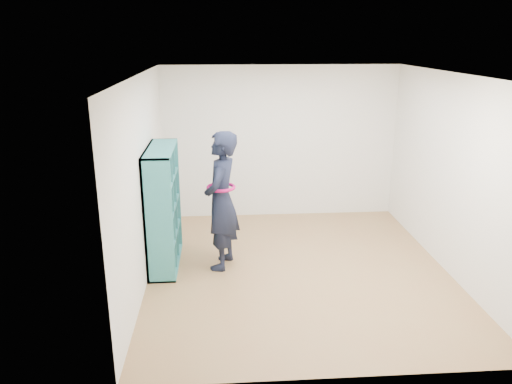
{
  "coord_description": "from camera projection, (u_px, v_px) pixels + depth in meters",
  "views": [
    {
      "loc": [
        -1.02,
        -6.1,
        3.04
      ],
      "look_at": [
        -0.55,
        0.3,
        1.03
      ],
      "focal_mm": 35.0,
      "sensor_mm": 36.0,
      "label": 1
    }
  ],
  "objects": [
    {
      "name": "bookshelf",
      "position": [
        161.0,
        210.0,
        6.75
      ],
      "size": [
        0.36,
        1.24,
        1.65
      ],
      "color": "teal",
      "rests_on": "floor"
    },
    {
      "name": "floor",
      "position": [
        298.0,
        270.0,
        6.78
      ],
      "size": [
        4.5,
        4.5,
        0.0
      ],
      "primitive_type": "plane",
      "color": "#9B6E46",
      "rests_on": "ground"
    },
    {
      "name": "person",
      "position": [
        221.0,
        201.0,
        6.64
      ],
      "size": [
        0.62,
        0.78,
        1.88
      ],
      "rotation": [
        0.0,
        0.0,
        -1.84
      ],
      "color": "black",
      "rests_on": "floor"
    },
    {
      "name": "wall_back",
      "position": [
        280.0,
        143.0,
        8.54
      ],
      "size": [
        4.0,
        0.02,
        2.6
      ],
      "primitive_type": "cube",
      "color": "white",
      "rests_on": "floor"
    },
    {
      "name": "wall_left",
      "position": [
        143.0,
        181.0,
        6.26
      ],
      "size": [
        0.02,
        4.5,
        2.6
      ],
      "primitive_type": "cube",
      "color": "white",
      "rests_on": "floor"
    },
    {
      "name": "ceiling",
      "position": [
        304.0,
        75.0,
        6.01
      ],
      "size": [
        4.5,
        4.5,
        0.0
      ],
      "primitive_type": "plane",
      "color": "white",
      "rests_on": "wall_back"
    },
    {
      "name": "wall_right",
      "position": [
        452.0,
        175.0,
        6.53
      ],
      "size": [
        0.02,
        4.5,
        2.6
      ],
      "primitive_type": "cube",
      "color": "white",
      "rests_on": "floor"
    },
    {
      "name": "wall_front",
      "position": [
        342.0,
        250.0,
        4.25
      ],
      "size": [
        4.0,
        0.02,
        2.6
      ],
      "primitive_type": "cube",
      "color": "white",
      "rests_on": "floor"
    },
    {
      "name": "smartphone",
      "position": [
        213.0,
        189.0,
        6.72
      ],
      "size": [
        0.02,
        0.09,
        0.12
      ],
      "rotation": [
        0.31,
        0.0,
        -0.16
      ],
      "color": "silver",
      "rests_on": "person"
    }
  ]
}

